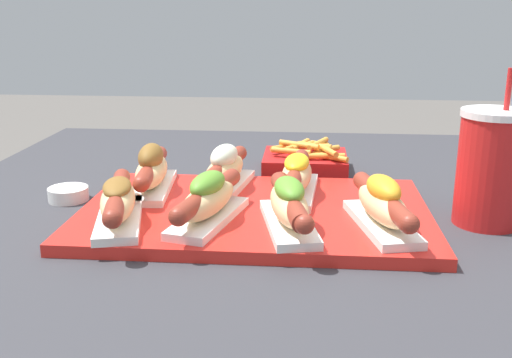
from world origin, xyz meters
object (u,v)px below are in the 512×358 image
object	(u,v)px
fries_basket	(306,161)
sauce_bowl	(68,193)
hot_dog_4	(152,170)
serving_tray	(255,213)
drink_cup	(491,168)
hot_dog_2	(291,205)
hot_dog_5	(224,170)
hot_dog_1	(208,199)
hot_dog_0	(118,201)
hot_dog_3	(383,204)
hot_dog_6	(297,176)

from	to	relation	value
fries_basket	sauce_bowl	bearing A→B (deg)	-151.43
hot_dog_4	sauce_bowl	xyz separation A→B (m)	(-0.14, -0.01, -0.04)
serving_tray	drink_cup	world-z (taller)	drink_cup
drink_cup	hot_dog_4	bearing A→B (deg)	173.22
hot_dog_2	sauce_bowl	size ratio (longest dim) A/B	3.23
hot_dog_4	hot_dog_5	size ratio (longest dim) A/B	1.01
hot_dog_4	hot_dog_2	bearing A→B (deg)	-32.78
serving_tray	fries_basket	bearing A→B (deg)	74.67
sauce_bowl	drink_cup	distance (m)	0.68
fries_basket	drink_cup	bearing A→B (deg)	-44.74
hot_dog_1	fries_basket	distance (m)	0.38
hot_dog_1	drink_cup	distance (m)	0.42
serving_tray	hot_dog_0	size ratio (longest dim) A/B	2.48
hot_dog_0	hot_dog_4	world-z (taller)	hot_dog_4
hot_dog_3	hot_dog_6	bearing A→B (deg)	131.31
hot_dog_3	sauce_bowl	distance (m)	0.53
hot_dog_1	sauce_bowl	distance (m)	0.30
serving_tray	hot_dog_2	xyz separation A→B (m)	(0.06, -0.08, 0.04)
drink_cup	sauce_bowl	bearing A→B (deg)	175.45
hot_dog_0	sauce_bowl	world-z (taller)	hot_dog_0
drink_cup	fries_basket	size ratio (longest dim) A/B	1.43
sauce_bowl	fries_basket	distance (m)	0.46
hot_dog_4	hot_dog_6	distance (m)	0.24
hot_dog_3	drink_cup	distance (m)	0.19
hot_dog_5	fries_basket	distance (m)	0.24
hot_dog_5	drink_cup	xyz separation A→B (m)	(0.41, -0.08, 0.03)
hot_dog_1	hot_dog_5	xyz separation A→B (m)	(0.00, 0.16, 0.00)
serving_tray	hot_dog_3	size ratio (longest dim) A/B	2.47
hot_dog_2	fries_basket	bearing A→B (deg)	87.05
hot_dog_2	drink_cup	bearing A→B (deg)	17.12
hot_dog_6	hot_dog_3	bearing A→B (deg)	-48.69
hot_dog_3	hot_dog_6	distance (m)	0.19
serving_tray	hot_dog_5	world-z (taller)	hot_dog_5
hot_dog_1	hot_dog_3	bearing A→B (deg)	-0.29
fries_basket	hot_dog_4	bearing A→B (deg)	-140.91
sauce_bowl	fries_basket	size ratio (longest dim) A/B	0.41
hot_dog_6	hot_dog_4	bearing A→B (deg)	179.58
hot_dog_4	hot_dog_3	bearing A→B (deg)	-21.18
hot_dog_3	hot_dog_1	bearing A→B (deg)	179.71
hot_dog_0	hot_dog_2	size ratio (longest dim) A/B	0.99
serving_tray	fries_basket	xyz separation A→B (m)	(0.08, 0.28, 0.01)
serving_tray	fries_basket	size ratio (longest dim) A/B	3.26
hot_dog_0	hot_dog_2	distance (m)	0.25
hot_dog_0	hot_dog_3	bearing A→B (deg)	2.22
hot_dog_2	drink_cup	world-z (taller)	drink_cup
hot_dog_1	sauce_bowl	world-z (taller)	hot_dog_1
hot_dog_4	sauce_bowl	bearing A→B (deg)	-176.22
hot_dog_4	drink_cup	xyz separation A→B (m)	(0.53, -0.06, 0.03)
hot_dog_6	drink_cup	world-z (taller)	drink_cup
drink_cup	hot_dog_5	bearing A→B (deg)	168.92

